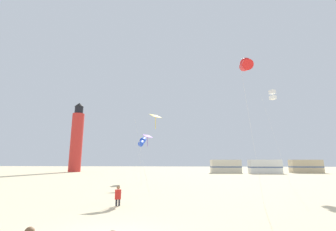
# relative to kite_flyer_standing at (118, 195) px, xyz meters

# --- Properties ---
(kite_flyer_standing) EXTENTS (0.43, 0.56, 1.16)m
(kite_flyer_standing) POSITION_rel_kite_flyer_standing_xyz_m (0.00, 0.00, 0.00)
(kite_flyer_standing) COLOR red
(kite_flyer_standing) RESTS_ON ground
(kite_tube_scarlet) EXTENTS (1.07, 2.57, 9.61)m
(kite_tube_scarlet) POSITION_rel_kite_flyer_standing_xyz_m (8.00, 1.62, 8.30)
(kite_tube_scarlet) COLOR silver
(kite_tube_scarlet) RESTS_ON ground
(kite_box_white) EXTENTS (1.97, 1.97, 11.02)m
(kite_box_white) POSITION_rel_kite_flyer_standing_xyz_m (14.32, 14.49, 9.81)
(kite_box_white) COLOR silver
(kite_box_white) RESTS_ON ground
(kite_diamond_gold) EXTENTS (2.65, 2.65, 6.82)m
(kite_diamond_gold) POSITION_rel_kite_flyer_standing_xyz_m (0.97, 7.21, 5.76)
(kite_diamond_gold) COLOR silver
(kite_diamond_gold) RESTS_ON ground
(kite_diamond_violet) EXTENTS (1.69, 1.69, 5.58)m
(kite_diamond_violet) POSITION_rel_kite_flyer_standing_xyz_m (-0.75, 12.85, 4.58)
(kite_diamond_violet) COLOR silver
(kite_diamond_violet) RESTS_ON ground
(kite_tube_blue) EXTENTS (1.87, 2.50, 5.85)m
(kite_tube_blue) POSITION_rel_kite_flyer_standing_xyz_m (-2.26, 17.40, 4.53)
(kite_tube_blue) COLOR silver
(kite_tube_blue) RESTS_ON ground
(lighthouse_distant) EXTENTS (2.80, 2.80, 16.80)m
(lighthouse_distant) POSITION_rel_kite_flyer_standing_xyz_m (-23.02, 39.65, 7.22)
(lighthouse_distant) COLOR red
(lighthouse_distant) RESTS_ON ground
(rv_van_cream) EXTENTS (6.61, 2.85, 2.80)m
(rv_van_cream) POSITION_rel_kite_flyer_standing_xyz_m (11.98, 38.56, 0.78)
(rv_van_cream) COLOR beige
(rv_van_cream) RESTS_ON ground
(rv_van_white) EXTENTS (6.59, 2.81, 2.80)m
(rv_van_white) POSITION_rel_kite_flyer_standing_xyz_m (19.78, 37.03, 0.78)
(rv_van_white) COLOR white
(rv_van_white) RESTS_ON ground
(rv_van_tan) EXTENTS (6.47, 2.42, 2.80)m
(rv_van_tan) POSITION_rel_kite_flyer_standing_xyz_m (29.42, 40.16, 0.78)
(rv_van_tan) COLOR #C6B28C
(rv_van_tan) RESTS_ON ground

